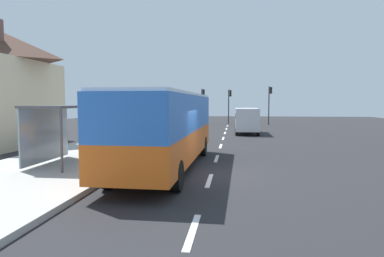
# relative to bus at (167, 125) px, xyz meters

# --- Properties ---
(ground_plane) EXTENTS (56.00, 92.00, 0.04)m
(ground_plane) POSITION_rel_bus_xyz_m (1.71, 12.93, -1.86)
(ground_plane) COLOR #262628
(sidewalk_platform) EXTENTS (6.20, 30.00, 0.18)m
(sidewalk_platform) POSITION_rel_bus_xyz_m (-4.69, 0.93, -1.75)
(sidewalk_platform) COLOR #ADAAA3
(sidewalk_platform) RESTS_ON ground
(lane_stripe_seg_0) EXTENTS (0.16, 2.20, 0.01)m
(lane_stripe_seg_0) POSITION_rel_bus_xyz_m (1.96, -7.07, -1.84)
(lane_stripe_seg_0) COLOR silver
(lane_stripe_seg_0) RESTS_ON ground
(lane_stripe_seg_1) EXTENTS (0.16, 2.20, 0.01)m
(lane_stripe_seg_1) POSITION_rel_bus_xyz_m (1.96, -2.07, -1.84)
(lane_stripe_seg_1) COLOR silver
(lane_stripe_seg_1) RESTS_ON ground
(lane_stripe_seg_2) EXTENTS (0.16, 2.20, 0.01)m
(lane_stripe_seg_2) POSITION_rel_bus_xyz_m (1.96, 2.93, -1.84)
(lane_stripe_seg_2) COLOR silver
(lane_stripe_seg_2) RESTS_ON ground
(lane_stripe_seg_3) EXTENTS (0.16, 2.20, 0.01)m
(lane_stripe_seg_3) POSITION_rel_bus_xyz_m (1.96, 7.93, -1.84)
(lane_stripe_seg_3) COLOR silver
(lane_stripe_seg_3) RESTS_ON ground
(lane_stripe_seg_4) EXTENTS (0.16, 2.20, 0.01)m
(lane_stripe_seg_4) POSITION_rel_bus_xyz_m (1.96, 12.93, -1.84)
(lane_stripe_seg_4) COLOR silver
(lane_stripe_seg_4) RESTS_ON ground
(lane_stripe_seg_5) EXTENTS (0.16, 2.20, 0.01)m
(lane_stripe_seg_5) POSITION_rel_bus_xyz_m (1.96, 17.93, -1.84)
(lane_stripe_seg_5) COLOR silver
(lane_stripe_seg_5) RESTS_ON ground
(lane_stripe_seg_6) EXTENTS (0.16, 2.20, 0.01)m
(lane_stripe_seg_6) POSITION_rel_bus_xyz_m (1.96, 22.93, -1.84)
(lane_stripe_seg_6) COLOR silver
(lane_stripe_seg_6) RESTS_ON ground
(lane_stripe_seg_7) EXTENTS (0.16, 2.20, 0.01)m
(lane_stripe_seg_7) POSITION_rel_bus_xyz_m (1.96, 27.93, -1.84)
(lane_stripe_seg_7) COLOR silver
(lane_stripe_seg_7) RESTS_ON ground
(bus) EXTENTS (2.71, 11.05, 3.21)m
(bus) POSITION_rel_bus_xyz_m (0.00, 0.00, 0.00)
(bus) COLOR orange
(bus) RESTS_ON ground
(white_van) EXTENTS (2.05, 5.21, 2.30)m
(white_van) POSITION_rel_bus_xyz_m (3.91, 17.49, -0.50)
(white_van) COLOR silver
(white_van) RESTS_ON ground
(sedan_near) EXTENTS (1.96, 4.46, 1.52)m
(sedan_near) POSITION_rel_bus_xyz_m (4.01, 37.15, -1.05)
(sedan_near) COLOR #A51919
(sedan_near) RESTS_ON ground
(sedan_far) EXTENTS (2.03, 4.49, 1.52)m
(sedan_far) POSITION_rel_bus_xyz_m (4.01, 28.26, -1.05)
(sedan_far) COLOR black
(sedan_far) RESTS_ON ground
(recycling_bin_green) EXTENTS (0.52, 0.52, 0.95)m
(recycling_bin_green) POSITION_rel_bus_xyz_m (-2.49, -0.02, -1.19)
(recycling_bin_green) COLOR green
(recycling_bin_green) RESTS_ON sidewalk_platform
(recycling_bin_yellow) EXTENTS (0.52, 0.52, 0.95)m
(recycling_bin_yellow) POSITION_rel_bus_xyz_m (-2.49, 0.68, -1.19)
(recycling_bin_yellow) COLOR yellow
(recycling_bin_yellow) RESTS_ON sidewalk_platform
(recycling_bin_orange) EXTENTS (0.52, 0.52, 0.95)m
(recycling_bin_orange) POSITION_rel_bus_xyz_m (-2.49, 1.38, -1.19)
(recycling_bin_orange) COLOR orange
(recycling_bin_orange) RESTS_ON sidewalk_platform
(recycling_bin_blue) EXTENTS (0.52, 0.52, 0.95)m
(recycling_bin_blue) POSITION_rel_bus_xyz_m (-2.49, 2.08, -1.19)
(recycling_bin_blue) COLOR blue
(recycling_bin_blue) RESTS_ON sidewalk_platform
(traffic_light_near_side) EXTENTS (0.49, 0.28, 4.86)m
(traffic_light_near_side) POSITION_rel_bus_xyz_m (7.21, 30.66, 1.40)
(traffic_light_near_side) COLOR #2D2D2D
(traffic_light_near_side) RESTS_ON ground
(traffic_light_far_side) EXTENTS (0.49, 0.28, 4.63)m
(traffic_light_far_side) POSITION_rel_bus_xyz_m (-1.38, 31.46, 1.26)
(traffic_light_far_side) COLOR #2D2D2D
(traffic_light_far_side) RESTS_ON ground
(traffic_light_median) EXTENTS (0.49, 0.28, 4.55)m
(traffic_light_median) POSITION_rel_bus_xyz_m (2.12, 32.26, 1.20)
(traffic_light_median) COLOR #2D2D2D
(traffic_light_median) RESTS_ON ground
(bus_shelter) EXTENTS (1.80, 4.00, 2.50)m
(bus_shelter) POSITION_rel_bus_xyz_m (-4.70, -0.33, 0.25)
(bus_shelter) COLOR #4C4C51
(bus_shelter) RESTS_ON sidewalk_platform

